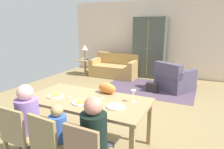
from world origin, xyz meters
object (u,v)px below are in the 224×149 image
cat (107,88)px  handbag (152,87)px  couch (115,68)px  dining_table (88,103)px  book_lower (89,59)px  person_child (61,140)px  plate_near_child (81,102)px  side_table (85,65)px  book_upper (90,59)px  plate_near_woman (115,107)px  wine_glass (133,93)px  table_lamp (85,48)px  armchair (174,79)px  armoire (150,48)px  plate_near_man (56,96)px  person_man (31,126)px  dining_chair_child (51,143)px  person_woman (96,144)px  dining_chair_man (20,133)px

cat → handbag: cat is taller
handbag → couch: bearing=145.5°
dining_table → book_lower: bearing=121.6°
person_child → plate_near_child: bearing=90.3°
side_table → couch: bearing=13.1°
book_upper → plate_near_woman: bearing=-54.2°
cat → couch: 4.07m
wine_glass → table_lamp: (-3.19, 3.64, 0.12)m
book_lower → dining_table: bearing=-58.4°
dining_table → armchair: bearing=76.7°
armchair → book_upper: size_ratio=5.34×
handbag → armoire: bearing=108.4°
dining_table → table_lamp: 4.59m
handbag → person_child: bearing=-94.3°
plate_near_man → person_man: bearing=-89.9°
couch → side_table: couch is taller
dining_chair_child → person_child: person_child is taller
plate_near_woman → person_man: person_man is taller
person_man → person_child: bearing=-0.6°
person_man → handbag: (0.78, 3.57, -0.38)m
plate_near_woman → table_lamp: size_ratio=0.46×
dining_chair_child → couch: (-1.40, 4.90, -0.19)m
dining_table → cat: 0.42m
dining_table → person_child: (0.00, -0.65, -0.26)m
person_child → table_lamp: (-2.52, 4.47, 0.58)m
dining_chair_child → cat: bearing=82.5°
cat → armchair: 3.12m
plate_near_child → wine_glass: 0.77m
plate_near_child → person_woman: bearing=-42.5°
plate_near_child → plate_near_woman: (0.51, 0.08, 0.00)m
dining_chair_man → book_lower: dining_chair_man is taller
person_woman → handbag: size_ratio=3.47×
dining_chair_child → armoire: bearing=92.9°
person_man → armchair: 4.23m
plate_near_man → book_upper: plate_near_man is taller
plate_near_child → dining_chair_man: (-0.51, -0.64, -0.28)m
book_upper → wine_glass: bearing=-50.7°
handbag → side_table: bearing=162.1°
dining_chair_man → handbag: bearing=78.2°
person_child → couch: person_child is taller
cat → book_lower: 4.27m
person_woman → armoire: bearing=98.6°
plate_near_child → dining_chair_child: bearing=-90.6°
person_woman → table_lamp: size_ratio=2.05×
person_woman → table_lamp: table_lamp is taller
couch → book_upper: couch is taller
plate_near_child → person_man: bearing=-137.4°
dining_chair_man → person_woman: person_woman is taller
person_child → armoire: armoire is taller
plate_near_child → armchair: bearing=77.4°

